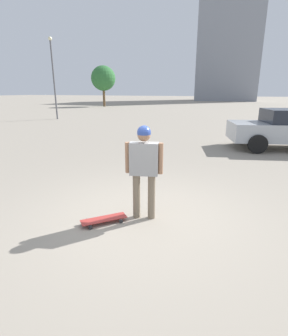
% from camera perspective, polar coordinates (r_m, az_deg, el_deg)
% --- Properties ---
extents(ground_plane, '(220.00, 220.00, 0.00)m').
position_cam_1_polar(ground_plane, '(4.71, 0.00, -10.67)').
color(ground_plane, gray).
extents(person, '(0.31, 0.61, 1.62)m').
position_cam_1_polar(person, '(4.34, 0.00, 1.03)').
color(person, '#7A6B56').
rests_on(person, ground_plane).
extents(skateboard, '(0.70, 0.69, 0.08)m').
position_cam_1_polar(skateboard, '(4.55, -8.72, -10.98)').
color(skateboard, '#A5332D').
rests_on(skateboard, ground_plane).
extents(car_parked_near, '(2.82, 4.39, 1.49)m').
position_cam_1_polar(car_parked_near, '(11.34, 28.64, 7.53)').
color(car_parked_near, '#ADB2B7').
rests_on(car_parked_near, ground_plane).
extents(building_block_distant, '(11.06, 12.79, 24.65)m').
position_cam_1_polar(building_block_distant, '(65.93, 18.46, 24.57)').
color(building_block_distant, gray).
rests_on(building_block_distant, ground_plane).
extents(tree_distant, '(3.36, 3.36, 5.50)m').
position_cam_1_polar(tree_distant, '(38.77, -8.86, 18.72)').
color(tree_distant, brown).
rests_on(tree_distant, ground_plane).
extents(lamp_post, '(0.28, 0.28, 5.95)m').
position_cam_1_polar(lamp_post, '(22.10, -19.16, 19.04)').
color(lamp_post, '#59595E').
rests_on(lamp_post, ground_plane).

